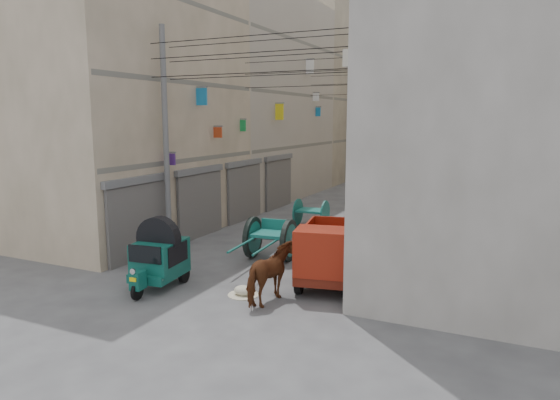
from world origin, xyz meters
The scene contains 18 objects.
ground centered at (0.00, 0.00, 0.00)m, with size 140.00×140.00×0.00m, color #434346.
building_row_left centered at (-8.00, 34.13, 6.46)m, with size 8.00×62.00×14.00m.
building_row_right centered at (8.00, 34.13, 6.46)m, with size 8.00×62.00×14.00m.
end_cap_building centered at (0.00, 66.00, 6.50)m, with size 22.00×10.00×13.00m, color #B4A78D.
shutters_left centered at (-3.92, 10.38, 1.49)m, with size 0.18×14.40×2.88m.
signboards centered at (-0.01, 21.66, 3.43)m, with size 8.22×40.52×5.67m.
ac_units centered at (3.65, 7.67, 7.43)m, with size 0.70×6.55×3.35m.
utility_poles centered at (0.00, 17.00, 4.00)m, with size 7.40×22.20×8.00m.
overhead_cables centered at (0.00, 14.40, 6.77)m, with size 7.40×22.52×1.12m.
auto_rickshaw centered at (-1.45, 2.75, 0.92)m, with size 1.46×2.29×1.57m.
tonga_cart centered at (0.19, 6.67, 0.75)m, with size 1.61×3.28×1.44m.
mini_truck centered at (2.93, 4.76, 0.90)m, with size 2.12×3.57×1.88m.
second_cart centered at (-0.54, 12.31, 0.65)m, with size 1.41×1.26×1.21m.
feed_sack centered at (1.09, 3.15, 0.13)m, with size 0.54×0.43×0.27m, color #BCB49C.
horse centered at (2.07, 3.00, 0.78)m, with size 0.84×1.85×1.57m, color brown.
distant_car_white centered at (-0.35, 20.41, 0.58)m, with size 1.37×3.39×1.16m, color #BDBDBD.
distant_car_grey centered at (0.94, 31.42, 0.59)m, with size 1.24×3.56×1.17m, color #575C58.
distant_car_green centered at (-0.58, 40.98, 0.60)m, with size 1.69×4.17×1.21m, color #205D50.
Camera 1 is at (7.60, -8.32, 4.81)m, focal length 32.00 mm.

